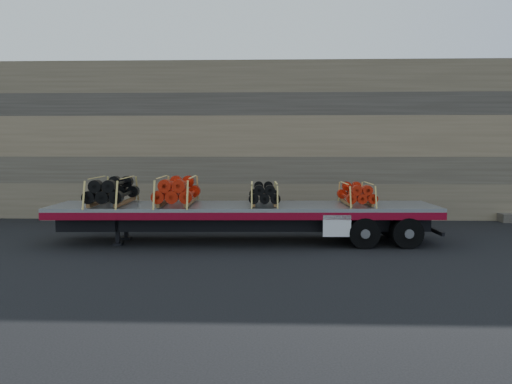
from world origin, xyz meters
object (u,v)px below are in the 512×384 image
trailer (244,223)px  bundle_rear (356,194)px  bundle_midfront (178,191)px  bundle_midrear (264,194)px  bundle_front (113,192)px

trailer → bundle_rear: bundle_rear is taller
bundle_midfront → bundle_rear: bearing=-0.0°
bundle_midrear → bundle_rear: size_ratio=1.01×
bundle_front → bundle_rear: 8.21m
bundle_front → bundle_rear: (8.21, 0.31, -0.09)m
trailer → bundle_midfront: size_ratio=5.06×
bundle_front → bundle_rear: size_ratio=1.26×
bundle_midfront → bundle_midrear: size_ratio=1.27×
bundle_midfront → bundle_midrear: bearing=0.0°
bundle_midfront → bundle_midrear: (2.91, 0.11, -0.09)m
trailer → bundle_midfront: bundle_midfront is taller
bundle_front → bundle_midrear: (5.10, 0.19, -0.09)m
trailer → bundle_midrear: (0.68, 0.03, 0.99)m
trailer → bundle_rear: size_ratio=6.49×
bundle_rear → bundle_midfront: bearing=180.0°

